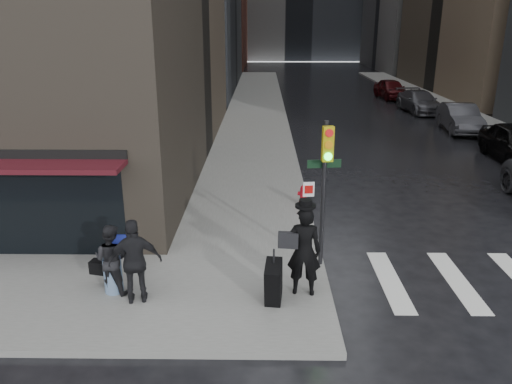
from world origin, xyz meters
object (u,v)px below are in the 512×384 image
(traffic_light, at_px, (324,176))
(fire_hydrant, at_px, (303,196))
(man_jeans, at_px, (111,259))
(man_overcoat, at_px, (298,256))
(parked_car_4, at_px, (391,89))
(parked_car_3, at_px, (419,102))
(man_greycoat, at_px, (135,262))
(parked_car_2, at_px, (460,118))

(traffic_light, bearing_deg, fire_hydrant, 84.16)
(man_jeans, xyz_separation_m, traffic_light, (4.71, 1.32, 1.51))
(man_overcoat, bearing_deg, parked_car_4, -100.97)
(fire_hydrant, distance_m, parked_car_3, 21.08)
(man_greycoat, distance_m, parked_car_3, 28.29)
(man_jeans, xyz_separation_m, parked_car_3, (13.98, 24.53, -0.23))
(man_jeans, distance_m, parked_car_4, 33.79)
(fire_hydrant, bearing_deg, man_jeans, -129.38)
(man_jeans, bearing_deg, parked_car_3, -107.38)
(man_overcoat, distance_m, man_jeans, 4.06)
(fire_hydrant, bearing_deg, parked_car_4, 70.50)
(man_jeans, bearing_deg, parked_car_2, -116.05)
(man_greycoat, height_order, parked_car_2, man_greycoat)
(man_greycoat, height_order, fire_hydrant, man_greycoat)
(parked_car_4, bearing_deg, man_jeans, -118.88)
(traffic_light, bearing_deg, parked_car_2, 53.31)
(man_overcoat, distance_m, man_greycoat, 3.43)
(parked_car_2, bearing_deg, man_greycoat, -120.86)
(man_greycoat, bearing_deg, parked_car_2, -138.14)
(parked_car_2, relative_size, parked_car_3, 0.94)
(man_jeans, height_order, parked_car_2, man_jeans)
(traffic_light, distance_m, parked_car_4, 30.97)
(man_greycoat, relative_size, fire_hydrant, 2.78)
(man_jeans, distance_m, fire_hydrant, 7.32)
(traffic_light, xyz_separation_m, fire_hydrant, (-0.08, 4.32, -2.01))
(traffic_light, height_order, parked_car_2, traffic_light)
(traffic_light, relative_size, fire_hydrant, 5.32)
(man_greycoat, xyz_separation_m, parked_car_3, (13.35, 24.94, -0.37))
(fire_hydrant, relative_size, parked_car_4, 0.15)
(traffic_light, height_order, parked_car_3, traffic_light)
(parked_car_4, bearing_deg, man_overcoat, -112.25)
(man_overcoat, bearing_deg, man_greycoat, 11.24)
(man_overcoat, bearing_deg, traffic_light, -108.82)
(man_overcoat, bearing_deg, fire_hydrant, -89.66)
(man_jeans, distance_m, man_greycoat, 0.76)
(traffic_light, bearing_deg, man_jeans, -171.23)
(man_overcoat, xyz_separation_m, man_greycoat, (-3.42, -0.31, -0.00))
(fire_hydrant, xyz_separation_m, parked_car_4, (8.96, 25.30, 0.32))
(man_jeans, height_order, man_greycoat, man_greycoat)
(fire_hydrant, height_order, parked_car_2, parked_car_2)
(man_overcoat, height_order, parked_car_4, man_overcoat)
(man_greycoat, bearing_deg, traffic_light, -168.73)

